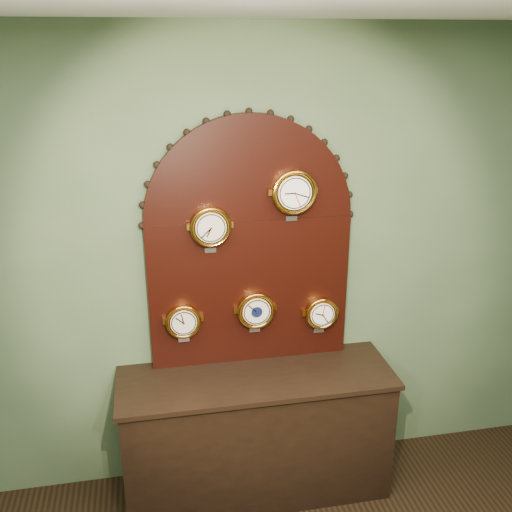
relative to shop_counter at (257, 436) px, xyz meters
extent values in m
plane|color=#4B6143|center=(0.00, 0.27, 1.00)|extent=(4.00, 0.00, 4.00)
cube|color=black|center=(0.00, 0.00, 0.00)|extent=(1.60, 0.50, 0.80)
cube|color=black|center=(0.00, 0.22, 0.88)|extent=(1.20, 0.06, 0.90)
cylinder|color=black|center=(0.00, 0.22, 1.33)|extent=(1.20, 0.06, 1.20)
cylinder|color=orange|center=(-0.23, 0.16, 1.32)|extent=(0.22, 0.08, 0.22)
torus|color=orange|center=(-0.23, 0.13, 1.32)|extent=(0.23, 0.02, 0.23)
cylinder|color=beige|center=(-0.23, 0.12, 1.32)|extent=(0.17, 0.01, 0.17)
cube|color=#B4B3BA|center=(-0.23, 0.19, 1.17)|extent=(0.07, 0.01, 0.03)
cylinder|color=orange|center=(0.24, 0.16, 1.50)|extent=(0.24, 0.08, 0.24)
torus|color=orange|center=(0.24, 0.13, 1.50)|extent=(0.26, 0.02, 0.26)
cylinder|color=white|center=(0.24, 0.12, 1.50)|extent=(0.19, 0.01, 0.19)
cube|color=#B4B3BA|center=(0.24, 0.19, 1.33)|extent=(0.06, 0.01, 0.03)
cylinder|color=orange|center=(-0.41, 0.16, 0.76)|extent=(0.19, 0.08, 0.19)
torus|color=orange|center=(-0.41, 0.13, 0.76)|extent=(0.21, 0.02, 0.21)
cylinder|color=beige|center=(-0.41, 0.12, 0.76)|extent=(0.15, 0.01, 0.15)
cube|color=#B4B3BA|center=(-0.41, 0.19, 0.61)|extent=(0.07, 0.01, 0.03)
cylinder|color=orange|center=(0.02, 0.16, 0.79)|extent=(0.21, 0.08, 0.21)
torus|color=orange|center=(0.02, 0.13, 0.79)|extent=(0.23, 0.02, 0.23)
cylinder|color=beige|center=(0.02, 0.12, 0.79)|extent=(0.17, 0.01, 0.17)
cube|color=#B4B3BA|center=(0.02, 0.19, 0.64)|extent=(0.07, 0.01, 0.03)
cylinder|color=#0C1336|center=(0.02, 0.12, 0.79)|extent=(0.07, 0.00, 0.07)
cylinder|color=orange|center=(0.43, 0.16, 0.73)|extent=(0.19, 0.08, 0.19)
torus|color=orange|center=(0.43, 0.13, 0.73)|extent=(0.20, 0.02, 0.20)
cylinder|color=white|center=(0.43, 0.12, 0.73)|extent=(0.15, 0.01, 0.15)
cube|color=#B4B3BA|center=(0.43, 0.19, 0.59)|extent=(0.06, 0.01, 0.03)
camera|label=1|loc=(-0.56, -2.91, 2.29)|focal=40.62mm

